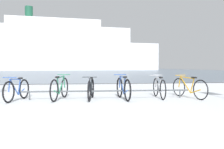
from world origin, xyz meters
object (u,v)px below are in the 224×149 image
object	(u,v)px
bicycle_0	(17,90)
bicycle_2	(91,89)
bicycle_3	(123,88)
bicycle_5	(189,88)
bicycle_4	(159,88)
bicycle_1	(60,88)
ferry_ship	(59,50)

from	to	relation	value
bicycle_0	bicycle_2	xyz separation A→B (m)	(2.41, -0.01, -0.00)
bicycle_3	bicycle_5	bearing A→B (deg)	1.55
bicycle_0	bicycle_4	world-z (taller)	bicycle_4
bicycle_1	bicycle_3	distance (m)	2.14
bicycle_0	bicycle_3	world-z (taller)	bicycle_3
bicycle_2	bicycle_3	size ratio (longest dim) A/B	0.95
bicycle_1	bicycle_2	size ratio (longest dim) A/B	1.06
bicycle_1	bicycle_3	size ratio (longest dim) A/B	1.00
bicycle_0	bicycle_4	size ratio (longest dim) A/B	1.01
bicycle_2	bicycle_4	world-z (taller)	bicycle_4
bicycle_2	bicycle_5	bearing A→B (deg)	-0.78
bicycle_0	bicycle_2	bearing A→B (deg)	-0.21
bicycle_3	bicycle_0	bearing A→B (deg)	178.03
bicycle_0	bicycle_4	distance (m)	4.81
bicycle_2	ferry_ship	size ratio (longest dim) A/B	0.03
bicycle_2	bicycle_4	xyz separation A→B (m)	(2.41, 0.09, 0.01)
bicycle_5	bicycle_2	bearing A→B (deg)	179.22
bicycle_4	bicycle_5	xyz separation A→B (m)	(1.04, -0.13, 0.00)
bicycle_1	bicycle_2	world-z (taller)	bicycle_1
bicycle_1	bicycle_4	distance (m)	3.45
bicycle_2	bicycle_5	xyz separation A→B (m)	(3.45, -0.05, 0.01)
bicycle_5	ferry_ship	world-z (taller)	ferry_ship
bicycle_1	bicycle_3	xyz separation A→B (m)	(2.13, -0.19, -0.00)
bicycle_1	ferry_ship	size ratio (longest dim) A/B	0.03
bicycle_4	ferry_ship	world-z (taller)	ferry_ship
bicycle_1	bicycle_3	world-z (taller)	bicycle_1
bicycle_2	ferry_ship	world-z (taller)	ferry_ship
bicycle_2	bicycle_0	bearing A→B (deg)	179.79
ferry_ship	bicycle_5	bearing A→B (deg)	-79.77
bicycle_2	bicycle_3	world-z (taller)	bicycle_3
bicycle_1	bicycle_2	bearing A→B (deg)	-4.30
bicycle_2	ferry_ship	distance (m)	64.34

